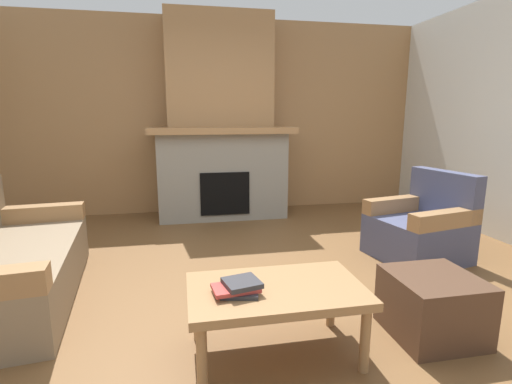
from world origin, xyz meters
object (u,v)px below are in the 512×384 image
object	(u,v)px
fireplace	(221,132)
armchair	(421,229)
couch	(4,265)
coffee_table	(276,295)
ottoman	(432,306)

from	to	relation	value
fireplace	armchair	distance (m)	2.81
fireplace	couch	bearing A→B (deg)	-130.04
couch	coffee_table	distance (m)	2.11
fireplace	armchair	bearing A→B (deg)	-49.34
couch	armchair	size ratio (longest dim) A/B	2.10
armchair	coffee_table	size ratio (longest dim) A/B	0.90
couch	coffee_table	bearing A→B (deg)	-29.45
ottoman	fireplace	bearing A→B (deg)	106.87
armchair	coffee_table	world-z (taller)	armchair
fireplace	couch	world-z (taller)	fireplace
fireplace	ottoman	distance (m)	3.54
couch	ottoman	world-z (taller)	couch
ottoman	armchair	bearing A→B (deg)	58.69
couch	coffee_table	world-z (taller)	couch
couch	armchair	world-z (taller)	same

